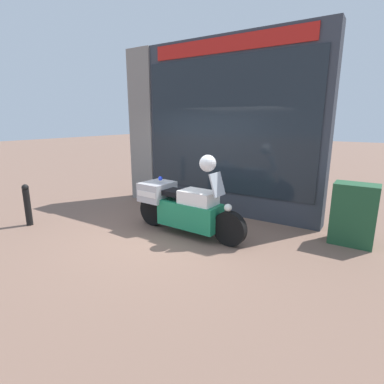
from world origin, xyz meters
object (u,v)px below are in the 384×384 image
(paramedic_motorcycle, at_px, (182,206))
(street_bollard, at_px, (27,204))
(utility_cabinet, at_px, (354,214))
(white_helmet, at_px, (208,163))

(paramedic_motorcycle, distance_m, street_bollard, 3.33)
(paramedic_motorcycle, height_order, utility_cabinet, paramedic_motorcycle)
(white_helmet, relative_size, street_bollard, 0.34)
(utility_cabinet, bearing_deg, street_bollard, -156.04)
(street_bollard, bearing_deg, paramedic_motorcycle, 25.11)
(utility_cabinet, relative_size, street_bollard, 1.25)
(utility_cabinet, xyz_separation_m, white_helmet, (-2.31, -1.25, 0.89))
(paramedic_motorcycle, relative_size, utility_cabinet, 2.22)
(paramedic_motorcycle, bearing_deg, street_bollard, -151.87)
(street_bollard, bearing_deg, white_helmet, 20.96)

